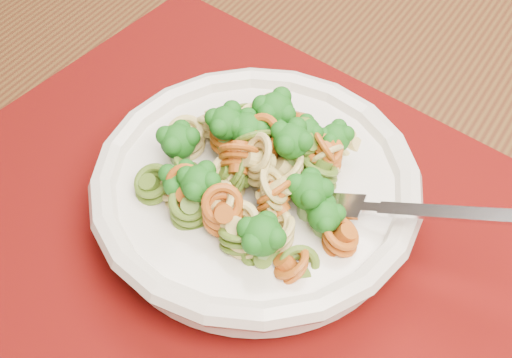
# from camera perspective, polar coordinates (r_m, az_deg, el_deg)

# --- Properties ---
(dining_table) EXTENTS (1.67, 1.32, 0.74)m
(dining_table) POSITION_cam_1_polar(r_m,az_deg,el_deg) (0.64, 3.92, -6.53)
(dining_table) COLOR #4E3216
(dining_table) RESTS_ON ground
(placemat) EXTENTS (0.61, 0.56, 0.00)m
(placemat) POSITION_cam_1_polar(r_m,az_deg,el_deg) (0.54, -0.72, -4.29)
(placemat) COLOR #520B03
(placemat) RESTS_ON dining_table
(pasta_bowl) EXTENTS (0.24, 0.24, 0.05)m
(pasta_bowl) POSITION_cam_1_polar(r_m,az_deg,el_deg) (0.52, 0.00, -0.81)
(pasta_bowl) COLOR silver
(pasta_bowl) RESTS_ON placemat
(pasta_broccoli_heap) EXTENTS (0.21, 0.21, 0.06)m
(pasta_broccoli_heap) POSITION_cam_1_polar(r_m,az_deg,el_deg) (0.51, 0.00, 0.44)
(pasta_broccoli_heap) COLOR #C9BD63
(pasta_broccoli_heap) RESTS_ON pasta_bowl
(fork) EXTENTS (0.18, 0.04, 0.08)m
(fork) POSITION_cam_1_polar(r_m,az_deg,el_deg) (0.50, 7.13, -2.16)
(fork) COLOR silver
(fork) RESTS_ON pasta_bowl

